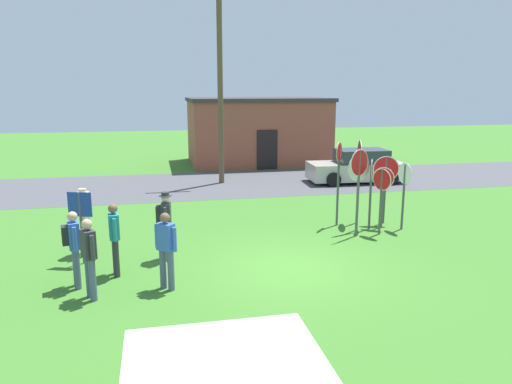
# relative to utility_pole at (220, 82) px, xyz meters

# --- Properties ---
(ground_plane) EXTENTS (80.00, 80.00, 0.00)m
(ground_plane) POSITION_rel_utility_pole_xyz_m (0.07, -10.92, -4.51)
(ground_plane) COLOR #3D7528
(street_asphalt) EXTENTS (60.00, 6.40, 0.01)m
(street_asphalt) POSITION_rel_utility_pole_xyz_m (0.07, -0.22, -4.50)
(street_asphalt) COLOR #4C4C51
(street_asphalt) RESTS_ON ground
(concrete_path) EXTENTS (3.20, 2.40, 0.01)m
(concrete_path) POSITION_rel_utility_pole_xyz_m (-2.00, -14.49, -4.50)
(concrete_path) COLOR #ADAAA3
(concrete_path) RESTS_ON ground
(building_background) EXTENTS (7.77, 5.25, 3.72)m
(building_background) POSITION_rel_utility_pole_xyz_m (2.87, 5.68, -2.64)
(building_background) COLOR brown
(building_background) RESTS_ON ground
(utility_pole) EXTENTS (1.80, 0.24, 8.64)m
(utility_pole) POSITION_rel_utility_pole_xyz_m (0.00, 0.00, 0.00)
(utility_pole) COLOR brown
(utility_pole) RESTS_ON ground
(parked_car_on_street) EXTENTS (4.39, 2.19, 1.51)m
(parked_car_on_street) POSITION_rel_utility_pole_xyz_m (6.12, -1.09, -3.82)
(parked_car_on_street) COLOR #B7B2A3
(parked_car_on_street) RESTS_ON ground
(stop_sign_tallest) EXTENTS (0.29, 0.57, 2.16)m
(stop_sign_tallest) POSITION_rel_utility_pole_xyz_m (3.39, -8.28, -3.06)
(stop_sign_tallest) COLOR #474C4C
(stop_sign_tallest) RESTS_ON ground
(stop_sign_low_front) EXTENTS (0.79, 0.28, 2.35)m
(stop_sign_low_front) POSITION_rel_utility_pole_xyz_m (2.95, -8.35, -2.89)
(stop_sign_low_front) COLOR #474C4C
(stop_sign_low_front) RESTS_ON ground
(stop_sign_leaning_left) EXTENTS (0.28, 0.59, 1.96)m
(stop_sign_leaning_left) POSITION_rel_utility_pole_xyz_m (3.45, -8.86, -3.19)
(stop_sign_leaning_left) COLOR #474C4C
(stop_sign_leaning_left) RESTS_ON ground
(stop_sign_rear_right) EXTENTS (0.11, 0.64, 2.05)m
(stop_sign_rear_right) POSITION_rel_utility_pole_xyz_m (4.36, -8.52, -3.13)
(stop_sign_rear_right) COLOR #474C4C
(stop_sign_rear_right) RESTS_ON ground
(stop_sign_far_back) EXTENTS (0.50, 0.43, 1.88)m
(stop_sign_far_back) POSITION_rel_utility_pole_xyz_m (3.84, -8.19, -3.24)
(stop_sign_far_back) COLOR #474C4C
(stop_sign_far_back) RESTS_ON ground
(stop_sign_rear_left) EXTENTS (0.27, 0.87, 2.66)m
(stop_sign_rear_left) POSITION_rel_utility_pole_xyz_m (3.29, -7.58, -2.65)
(stop_sign_rear_left) COLOR #474C4C
(stop_sign_rear_left) RESTS_ON ground
(stop_sign_center_cluster) EXTENTS (0.69, 0.39, 2.55)m
(stop_sign_center_cluster) POSITION_rel_utility_pole_xyz_m (2.72, -8.88, -2.76)
(stop_sign_center_cluster) COLOR #474C4C
(stop_sign_center_cluster) RESTS_ON ground
(stop_sign_leaning_right) EXTENTS (0.37, 0.50, 2.63)m
(stop_sign_leaning_right) POSITION_rel_utility_pole_xyz_m (2.58, -7.69, -2.78)
(stop_sign_leaning_right) COLOR #474C4C
(stop_sign_leaning_right) RESTS_ON ground
(stop_sign_nearest) EXTENTS (0.76, 0.27, 2.16)m
(stop_sign_nearest) POSITION_rel_utility_pole_xyz_m (4.12, -7.78, -3.02)
(stop_sign_nearest) COLOR #474C4C
(stop_sign_nearest) RESTS_ON ground
(person_near_signs) EXTENTS (0.35, 0.52, 1.69)m
(person_near_signs) POSITION_rel_utility_pole_xyz_m (-4.32, -11.78, -3.56)
(person_near_signs) COLOR #4C5670
(person_near_signs) RESTS_ON ground
(person_in_blue) EXTENTS (0.26, 0.57, 1.69)m
(person_in_blue) POSITION_rel_utility_pole_xyz_m (-3.92, -10.56, -3.56)
(person_in_blue) COLOR #2D2D33
(person_in_blue) RESTS_ON ground
(person_with_sunhat) EXTENTS (0.45, 0.41, 1.69)m
(person_with_sunhat) POSITION_rel_utility_pole_xyz_m (-2.79, -11.61, -3.56)
(person_with_sunhat) COLOR #4C5670
(person_with_sunhat) RESTS_ON ground
(person_holding_notes) EXTENTS (0.41, 0.57, 1.74)m
(person_holding_notes) POSITION_rel_utility_pole_xyz_m (-2.75, -9.73, -3.50)
(person_holding_notes) COLOR #7A6B56
(person_holding_notes) RESTS_ON ground
(person_in_teal) EXTENTS (0.31, 0.56, 1.74)m
(person_in_teal) POSITION_rel_utility_pole_xyz_m (-4.78, -8.91, -3.52)
(person_in_teal) COLOR #2D2D33
(person_in_teal) RESTS_ON ground
(person_on_left) EXTENTS (0.41, 0.56, 1.69)m
(person_on_left) POSITION_rel_utility_pole_xyz_m (-4.72, -11.10, -3.52)
(person_on_left) COLOR #4C5670
(person_on_left) RESTS_ON ground
(info_panel_leftmost) EXTENTS (0.58, 0.22, 1.79)m
(info_panel_leftmost) POSITION_rel_utility_pole_xyz_m (-4.76, -9.60, -3.27)
(info_panel_leftmost) COLOR #4C4C51
(info_panel_leftmost) RESTS_ON ground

